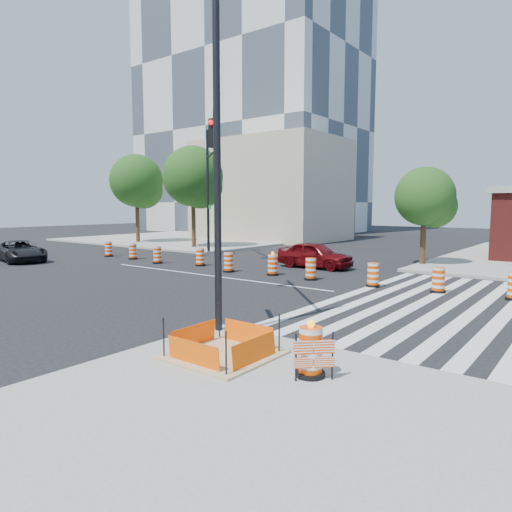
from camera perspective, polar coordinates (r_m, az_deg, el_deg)
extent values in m
plane|color=black|center=(22.80, -6.02, -2.44)|extent=(120.00, 120.00, 0.00)
cube|color=gray|center=(48.11, -6.79, 2.24)|extent=(22.00, 22.00, 0.15)
cube|color=silver|center=(18.39, 11.95, -4.63)|extent=(0.45, 13.50, 0.01)
cube|color=silver|center=(18.03, 14.53, -4.92)|extent=(0.45, 13.50, 0.01)
cube|color=silver|center=(17.70, 17.22, -5.20)|extent=(0.45, 13.50, 0.01)
cube|color=silver|center=(17.42, 20.01, -5.49)|extent=(0.45, 13.50, 0.01)
cube|color=silver|center=(17.18, 22.88, -5.77)|extent=(0.45, 13.50, 0.01)
cube|color=silver|center=(16.98, 25.83, -6.04)|extent=(0.45, 13.50, 0.01)
cube|color=silver|center=(16.84, 28.85, -6.30)|extent=(0.45, 13.50, 0.01)
cube|color=silver|center=(22.80, -6.02, -2.42)|extent=(14.00, 0.12, 0.01)
cube|color=tan|center=(10.35, -4.21, -12.16)|extent=(2.20, 2.20, 0.05)
cube|color=#FE5A05|center=(9.66, -7.86, -12.02)|extent=(1.44, 0.02, 0.55)
cube|color=#FE5A05|center=(10.93, -1.03, -9.76)|extent=(1.44, 0.02, 0.55)
cube|color=#FE5A05|center=(10.87, -7.81, -9.91)|extent=(0.02, 1.44, 0.55)
cube|color=#FE5A05|center=(9.73, -0.17, -11.82)|extent=(0.02, 1.44, 0.55)
cylinder|color=black|center=(10.24, -11.47, -9.99)|extent=(0.04, 0.04, 0.90)
cylinder|color=black|center=(9.01, -3.76, -12.15)|extent=(0.04, 0.04, 0.90)
cylinder|color=black|center=(11.45, -4.59, -8.13)|extent=(0.04, 0.04, 0.90)
cylinder|color=black|center=(10.37, 2.91, -9.66)|extent=(0.04, 0.04, 0.90)
cube|color=silver|center=(66.77, -0.64, 22.88)|extent=(28.00, 18.00, 45.00)
cube|color=tan|center=(47.22, 1.85, 8.18)|extent=(14.00, 10.00, 10.00)
imported|color=#5B070B|center=(25.55, 7.38, 0.14)|extent=(4.30, 1.76, 1.46)
imported|color=black|center=(31.87, -27.39, 0.56)|extent=(5.01, 2.96, 1.31)
cylinder|color=black|center=(11.97, -4.86, 10.51)|extent=(0.19, 0.19, 8.37)
cylinder|color=black|center=(15.41, -5.16, 18.20)|extent=(4.40, 4.64, 0.13)
cube|color=black|center=(17.47, -5.23, 15.03)|extent=(0.33, 0.29, 1.05)
sphere|color=#FF0C0C|center=(17.40, -5.67, 16.28)|extent=(0.19, 0.19, 0.19)
cube|color=#0C591E|center=(12.98, -4.90, 5.56)|extent=(0.89, 0.94, 0.26)
cylinder|color=black|center=(33.04, -6.04, 8.02)|extent=(0.19, 0.19, 8.62)
cylinder|color=black|center=(30.00, -5.44, 12.74)|extent=(4.99, 4.30, 0.13)
cube|color=black|center=(27.71, -4.89, 12.16)|extent=(0.34, 0.30, 1.08)
sphere|color=#FF0C0C|center=(27.62, -5.16, 12.96)|extent=(0.19, 0.19, 0.19)
cube|color=#0C591E|center=(31.95, -5.82, 6.15)|extent=(1.01, 0.87, 0.27)
cylinder|color=black|center=(9.21, 6.81, -14.43)|extent=(0.57, 0.57, 0.09)
cylinder|color=#E74404|center=(9.05, 6.85, -11.61)|extent=(0.46, 0.46, 0.90)
sphere|color=#FF990C|center=(8.91, 6.89, -8.41)|extent=(0.15, 0.15, 0.15)
cube|color=#E74404|center=(8.83, 7.32, -11.23)|extent=(0.59, 0.58, 0.26)
cube|color=#E74404|center=(8.92, 7.29, -13.05)|extent=(0.59, 0.58, 0.20)
cylinder|color=black|center=(8.81, 5.02, -12.51)|extent=(0.04, 0.04, 0.93)
cylinder|color=black|center=(8.97, 9.54, -12.21)|extent=(0.04, 0.04, 0.93)
cylinder|color=#382314|center=(43.15, -14.61, 4.89)|extent=(0.35, 0.35, 5.07)
sphere|color=#194213|center=(43.20, -14.73, 9.09)|extent=(4.76, 4.76, 4.76)
sphere|color=#194213|center=(42.94, -13.88, 8.07)|extent=(3.49, 3.49, 3.49)
sphere|color=#194213|center=(43.40, -15.31, 8.43)|extent=(3.17, 3.17, 3.17)
cylinder|color=#382314|center=(37.06, -7.82, 4.88)|extent=(0.34, 0.34, 5.14)
sphere|color=#194213|center=(37.13, -7.89, 9.84)|extent=(4.82, 4.82, 4.82)
sphere|color=#194213|center=(36.94, -6.94, 8.63)|extent=(3.53, 3.53, 3.53)
sphere|color=#194213|center=(37.25, -8.57, 9.08)|extent=(3.21, 3.21, 3.21)
cylinder|color=#382314|center=(27.61, 20.16, 2.42)|extent=(0.31, 0.31, 3.53)
sphere|color=#194213|center=(27.56, 20.34, 7.00)|extent=(3.31, 3.31, 3.31)
sphere|color=#194213|center=(27.69, 21.43, 5.81)|extent=(2.43, 2.43, 2.43)
sphere|color=#194213|center=(27.49, 19.42, 6.35)|extent=(2.21, 2.21, 2.21)
cylinder|color=black|center=(32.69, -17.92, 0.03)|extent=(0.60, 0.60, 0.10)
cylinder|color=#E74404|center=(32.64, -17.95, 0.90)|extent=(0.48, 0.48, 0.95)
cylinder|color=black|center=(30.58, -15.11, -0.30)|extent=(0.60, 0.60, 0.10)
cylinder|color=#E74404|center=(30.53, -15.14, 0.63)|extent=(0.48, 0.48, 0.95)
cylinder|color=black|center=(28.03, -12.20, -0.81)|extent=(0.60, 0.60, 0.10)
cylinder|color=#E74404|center=(27.98, -12.22, 0.21)|extent=(0.48, 0.48, 0.95)
cylinder|color=black|center=(26.48, -6.96, -1.12)|extent=(0.60, 0.60, 0.10)
cylinder|color=#E74404|center=(26.42, -6.97, -0.05)|extent=(0.48, 0.48, 0.95)
cylinder|color=black|center=(23.91, -3.45, -1.89)|extent=(0.60, 0.60, 0.10)
cylinder|color=#E74404|center=(23.84, -3.45, -0.70)|extent=(0.48, 0.48, 0.95)
cylinder|color=black|center=(22.76, 2.09, -2.30)|extent=(0.60, 0.60, 0.10)
cylinder|color=#E74404|center=(22.69, 2.09, -1.05)|extent=(0.48, 0.48, 0.95)
sphere|color=#FF990C|center=(22.62, 2.10, 0.33)|extent=(0.16, 0.16, 0.16)
cylinder|color=black|center=(21.47, 6.84, -2.86)|extent=(0.60, 0.60, 0.10)
cylinder|color=#E74404|center=(21.39, 6.86, -1.53)|extent=(0.48, 0.48, 0.95)
cylinder|color=black|center=(20.15, 14.39, -3.61)|extent=(0.60, 0.60, 0.10)
cylinder|color=#E74404|center=(20.07, 14.43, -2.21)|extent=(0.48, 0.48, 0.95)
cylinder|color=black|center=(19.62, 21.79, -4.13)|extent=(0.60, 0.60, 0.10)
cylinder|color=#E74404|center=(19.54, 21.85, -2.69)|extent=(0.48, 0.48, 0.95)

